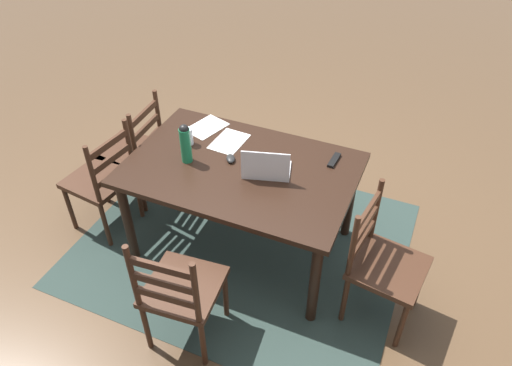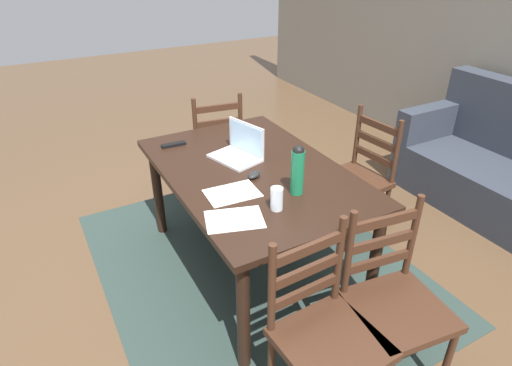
{
  "view_description": "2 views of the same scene",
  "coord_description": "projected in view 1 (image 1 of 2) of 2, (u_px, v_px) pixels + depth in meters",
  "views": [
    {
      "loc": [
        -1.14,
        2.38,
        2.81
      ],
      "look_at": [
        -0.06,
        -0.12,
        0.55
      ],
      "focal_mm": 33.99,
      "sensor_mm": 36.0,
      "label": 1
    },
    {
      "loc": [
        2.13,
        -1.14,
        2.03
      ],
      "look_at": [
        0.02,
        0.01,
        0.68
      ],
      "focal_mm": 30.52,
      "sensor_mm": 36.0,
      "label": 2
    }
  ],
  "objects": [
    {
      "name": "ground_plane",
      "position": [
        243.0,
        244.0,
        3.82
      ],
      "size": [
        14.0,
        14.0,
        0.0
      ],
      "primitive_type": "plane",
      "color": "brown"
    },
    {
      "name": "area_rug",
      "position": [
        243.0,
        243.0,
        3.82
      ],
      "size": [
        2.43,
        1.99,
        0.01
      ],
      "primitive_type": "cube",
      "color": "#283833",
      "rests_on": "ground"
    },
    {
      "name": "dining_table",
      "position": [
        241.0,
        177.0,
        3.39
      ],
      "size": [
        1.57,
        1.03,
        0.77
      ],
      "color": "black",
      "rests_on": "ground"
    },
    {
      "name": "chair_right_near",
      "position": [
        134.0,
        150.0,
        4.0
      ],
      "size": [
        0.46,
        0.46,
        0.95
      ],
      "color": "#3D2316",
      "rests_on": "ground"
    },
    {
      "name": "chair_right_far",
      "position": [
        102.0,
        180.0,
        3.7
      ],
      "size": [
        0.49,
        0.49,
        0.95
      ],
      "color": "#3D2316",
      "rests_on": "ground"
    },
    {
      "name": "chair_far_head",
      "position": [
        181.0,
        291.0,
        2.9
      ],
      "size": [
        0.48,
        0.48,
        0.95
      ],
      "color": "#3D2316",
      "rests_on": "ground"
    },
    {
      "name": "chair_left_far",
      "position": [
        383.0,
        264.0,
        3.06
      ],
      "size": [
        0.5,
        0.5,
        0.95
      ],
      "color": "#3D2316",
      "rests_on": "ground"
    },
    {
      "name": "laptop",
      "position": [
        266.0,
        168.0,
        3.23
      ],
      "size": [
        0.37,
        0.3,
        0.23
      ],
      "color": "silver",
      "rests_on": "dining_table"
    },
    {
      "name": "water_bottle",
      "position": [
        185.0,
        143.0,
        3.29
      ],
      "size": [
        0.08,
        0.08,
        0.3
      ],
      "color": "#197247",
      "rests_on": "dining_table"
    },
    {
      "name": "drinking_glass",
      "position": [
        188.0,
        136.0,
        3.51
      ],
      "size": [
        0.07,
        0.07,
        0.13
      ],
      "primitive_type": "cylinder",
      "color": "silver",
      "rests_on": "dining_table"
    },
    {
      "name": "computer_mouse",
      "position": [
        231.0,
        158.0,
        3.38
      ],
      "size": [
        0.1,
        0.12,
        0.03
      ],
      "primitive_type": "ellipsoid",
      "rotation": [
        0.0,
        0.0,
        0.52
      ],
      "color": "black",
      "rests_on": "dining_table"
    },
    {
      "name": "tv_remote",
      "position": [
        334.0,
        160.0,
        3.38
      ],
      "size": [
        0.05,
        0.17,
        0.02
      ],
      "primitive_type": "cube",
      "rotation": [
        0.0,
        0.0,
        3.09
      ],
      "color": "black",
      "rests_on": "dining_table"
    },
    {
      "name": "paper_stack_left",
      "position": [
        207.0,
        127.0,
        3.71
      ],
      "size": [
        0.29,
        0.35,
        0.0
      ],
      "primitive_type": "cube",
      "rotation": [
        0.0,
        0.0,
        -0.31
      ],
      "color": "white",
      "rests_on": "dining_table"
    },
    {
      "name": "paper_stack_right",
      "position": [
        229.0,
        142.0,
        3.57
      ],
      "size": [
        0.23,
        0.31,
        0.0
      ],
      "primitive_type": "cube",
      "rotation": [
        0.0,
        0.0,
        -0.06
      ],
      "color": "white",
      "rests_on": "dining_table"
    }
  ]
}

